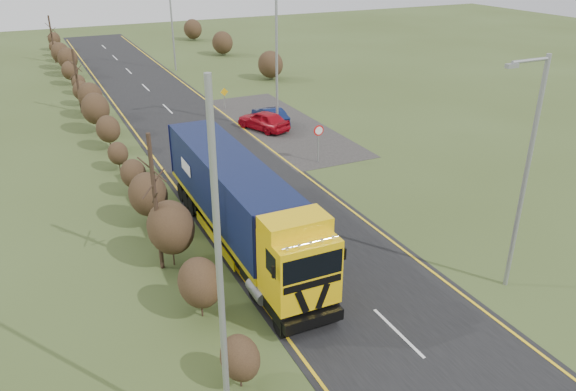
# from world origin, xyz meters

# --- Properties ---
(ground) EXTENTS (160.00, 160.00, 0.00)m
(ground) POSITION_xyz_m (0.00, 0.00, 0.00)
(ground) COLOR #3B491F
(ground) RESTS_ON ground
(road) EXTENTS (8.00, 120.00, 0.02)m
(road) POSITION_xyz_m (0.00, 10.00, 0.01)
(road) COLOR black
(road) RESTS_ON ground
(layby) EXTENTS (6.00, 18.00, 0.02)m
(layby) POSITION_xyz_m (6.50, 20.00, 0.01)
(layby) COLOR #282524
(layby) RESTS_ON ground
(lane_markings) EXTENTS (7.52, 116.00, 0.01)m
(lane_markings) POSITION_xyz_m (0.00, 9.69, 0.03)
(lane_markings) COLOR yellow
(lane_markings) RESTS_ON road
(hedgerow) EXTENTS (2.24, 102.04, 6.05)m
(hedgerow) POSITION_xyz_m (-6.00, 7.89, 1.62)
(hedgerow) COLOR #2F1F15
(hedgerow) RESTS_ON ground
(lorry) EXTENTS (2.82, 14.51, 4.04)m
(lorry) POSITION_xyz_m (-2.80, 4.27, 2.29)
(lorry) COLOR black
(lorry) RESTS_ON ground
(car_red_hatchback) EXTENTS (3.15, 4.55, 1.44)m
(car_red_hatchback) POSITION_xyz_m (4.96, 19.51, 0.72)
(car_red_hatchback) COLOR #A10814
(car_red_hatchback) RESTS_ON ground
(car_blue_sedan) EXTENTS (1.52, 4.05, 1.32)m
(car_blue_sedan) POSITION_xyz_m (5.93, 20.50, 0.66)
(car_blue_sedan) COLOR #0B163D
(car_blue_sedan) RESTS_ON ground
(streetlight_near) EXTENTS (1.98, 0.19, 9.30)m
(streetlight_near) POSITION_xyz_m (5.68, -3.33, 5.13)
(streetlight_near) COLOR gray
(streetlight_near) RESTS_ON ground
(streetlight_mid) EXTENTS (2.13, 0.20, 10.08)m
(streetlight_mid) POSITION_xyz_m (5.66, 18.94, 5.59)
(streetlight_mid) COLOR gray
(streetlight_mid) RESTS_ON ground
(streetlight_far) EXTENTS (2.06, 0.19, 9.72)m
(streetlight_far) POSITION_xyz_m (4.47, 42.16, 5.38)
(streetlight_far) COLOR gray
(streetlight_far) RESTS_ON ground
(left_pole) EXTENTS (0.16, 0.16, 10.45)m
(left_pole) POSITION_xyz_m (-7.20, -6.20, 5.23)
(left_pole) COLOR gray
(left_pole) RESTS_ON ground
(speed_sign) EXTENTS (0.67, 0.10, 2.43)m
(speed_sign) POSITION_xyz_m (5.44, 12.02, 1.71)
(speed_sign) COLOR gray
(speed_sign) RESTS_ON ground
(warning_board) EXTENTS (0.67, 0.11, 1.75)m
(warning_board) POSITION_xyz_m (4.30, 26.04, 1.05)
(warning_board) COLOR gray
(warning_board) RESTS_ON ground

